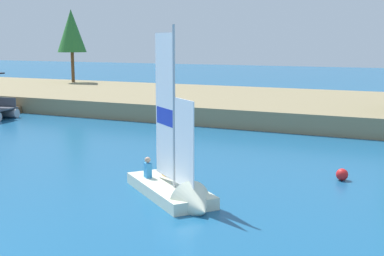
{
  "coord_description": "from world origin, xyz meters",
  "views": [
    {
      "loc": [
        11.71,
        -5.77,
        4.93
      ],
      "look_at": [
        2.0,
        14.43,
        1.2
      ],
      "focal_mm": 48.43,
      "sensor_mm": 36.0,
      "label": 1
    }
  ],
  "objects": [
    {
      "name": "shoreline_tree_left",
      "position": [
        -20.12,
        34.1,
        5.95
      ],
      "size": [
        2.73,
        2.73,
        6.87
      ],
      "color": "brown",
      "rests_on": "shore_bank"
    },
    {
      "name": "sailboat",
      "position": [
        4.63,
        8.07,
        0.39
      ],
      "size": [
        4.48,
        3.97,
        5.95
      ],
      "rotation": [
        0.0,
        0.0,
        -0.67
      ],
      "color": "silver",
      "rests_on": "ground"
    },
    {
      "name": "channel_buoy",
      "position": [
        8.74,
        12.89,
        0.22
      ],
      "size": [
        0.43,
        0.43,
        0.43
      ],
      "primitive_type": "sphere",
      "color": "red",
      "rests_on": "ground"
    },
    {
      "name": "shore_bank",
      "position": [
        0.0,
        29.16,
        0.56
      ],
      "size": [
        80.0,
        15.15,
        1.11
      ],
      "primitive_type": "cube",
      "color": "#897A56",
      "rests_on": "ground"
    }
  ]
}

